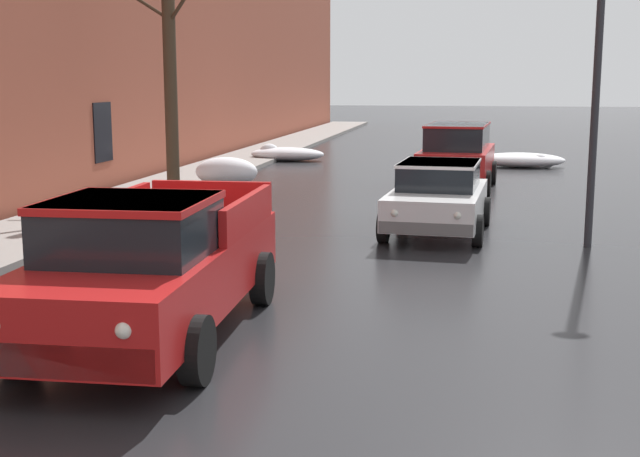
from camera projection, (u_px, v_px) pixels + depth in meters
name	position (u px, v px, depth m)	size (l,w,h in m)	color
left_sidewalk_slab	(113.00, 205.00, 20.21)	(2.45, 80.00, 0.13)	gray
snow_bank_near_corner_left	(227.00, 172.00, 24.27)	(1.82, 1.11, 0.84)	white
snow_bank_along_left_kerb	(523.00, 160.00, 29.59)	(3.06, 1.49, 0.50)	white
snow_bank_mid_block_left	(285.00, 154.00, 31.96)	(2.82, 1.33, 0.63)	white
bare_tree_mid_block	(169.00, 54.00, 20.73)	(3.03, 2.46, 6.90)	#423323
pickup_truck_red_approaching_near_lane	(151.00, 265.00, 9.90)	(2.28, 5.33, 1.76)	red
sedan_white_parked_kerbside_close	(438.00, 196.00, 16.80)	(2.14, 4.02, 1.42)	silver
suv_red_parked_kerbside_mid	(457.00, 154.00, 23.62)	(2.29, 4.51, 1.82)	red
street_lamp_post	(599.00, 44.00, 14.92)	(0.44, 0.24, 6.58)	#28282D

